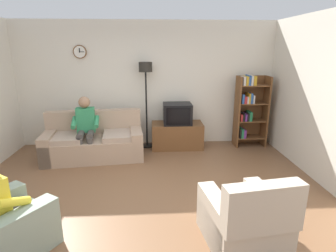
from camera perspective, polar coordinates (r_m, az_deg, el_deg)
ground_plane at (r=4.06m, az=-4.64°, el=-15.73°), size 12.00×12.00×0.00m
back_wall_assembly at (r=6.16m, az=-4.46°, el=8.68°), size 6.20×0.17×2.70m
couch at (r=5.67m, az=-15.16°, el=-3.29°), size 1.98×1.08×0.90m
tv_stand at (r=6.02m, az=1.90°, el=-1.95°), size 1.10×0.56×0.55m
tv at (r=5.86m, az=1.97°, el=2.59°), size 0.60×0.49×0.44m
bookshelf at (r=6.28m, az=16.52°, el=3.50°), size 0.68×0.36×1.58m
floor_lamp at (r=5.84m, az=-4.65°, el=9.26°), size 0.28×0.28×1.85m
armchair_near_bookshelf at (r=3.31m, az=15.62°, el=-18.45°), size 0.92×0.99×0.90m
person_on_couch at (r=5.48m, az=-16.82°, el=0.14°), size 0.54×0.57×1.24m
person_in_left_armchair at (r=3.42m, az=-31.23°, el=-12.99°), size 0.61×0.64×1.12m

